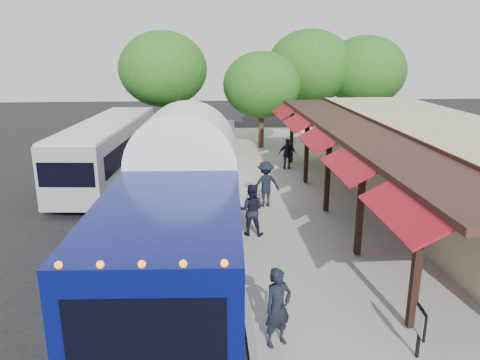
# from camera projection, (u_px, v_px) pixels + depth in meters

# --- Properties ---
(ground) EXTENTS (90.00, 90.00, 0.00)m
(ground) POSITION_uv_depth(u_px,v_px,m) (238.00, 263.00, 14.57)
(ground) COLOR black
(ground) RESTS_ON ground
(sidewalk) EXTENTS (10.00, 40.00, 0.15)m
(sidewalk) POSITION_uv_depth(u_px,v_px,m) (356.00, 213.00, 18.72)
(sidewalk) COLOR #9E9B93
(sidewalk) RESTS_ON ground
(curb) EXTENTS (0.20, 40.00, 0.16)m
(curb) POSITION_uv_depth(u_px,v_px,m) (232.00, 216.00, 18.38)
(curb) COLOR gray
(curb) RESTS_ON ground
(station_shelter) EXTENTS (8.15, 20.00, 3.60)m
(station_shelter) POSITION_uv_depth(u_px,v_px,m) (443.00, 169.00, 18.45)
(station_shelter) COLOR tan
(station_shelter) RESTS_ON ground
(coach_bus) EXTENTS (3.24, 12.74, 4.04)m
(coach_bus) POSITION_uv_depth(u_px,v_px,m) (187.00, 216.00, 12.46)
(coach_bus) COLOR #070F5C
(coach_bus) RESTS_ON ground
(city_bus) EXTENTS (3.33, 11.29, 2.99)m
(city_bus) POSITION_uv_depth(u_px,v_px,m) (108.00, 149.00, 23.03)
(city_bus) COLOR gray
(city_bus) RESTS_ON ground
(ped_a) EXTENTS (0.79, 0.69, 1.82)m
(ped_a) POSITION_uv_depth(u_px,v_px,m) (278.00, 307.00, 10.15)
(ped_a) COLOR black
(ped_a) RESTS_ON sidewalk
(ped_b) EXTENTS (1.02, 0.88, 1.83)m
(ped_b) POSITION_uv_depth(u_px,v_px,m) (251.00, 210.00, 16.17)
(ped_b) COLOR black
(ped_b) RESTS_ON sidewalk
(ped_c) EXTENTS (0.98, 0.43, 1.65)m
(ped_c) POSITION_uv_depth(u_px,v_px,m) (287.00, 154.00, 24.89)
(ped_c) COLOR black
(ped_c) RESTS_ON sidewalk
(ped_d) EXTENTS (1.35, 0.95, 1.90)m
(ped_d) POSITION_uv_depth(u_px,v_px,m) (265.00, 184.00, 19.07)
(ped_d) COLOR black
(ped_d) RESTS_ON sidewalk
(sign_board) EXTENTS (0.10, 0.53, 1.16)m
(sign_board) POSITION_uv_depth(u_px,v_px,m) (420.00, 325.00, 9.75)
(sign_board) COLOR black
(sign_board) RESTS_ON sidewalk
(tree_left) EXTENTS (4.87, 4.87, 6.24)m
(tree_left) POSITION_uv_depth(u_px,v_px,m) (262.00, 85.00, 29.43)
(tree_left) COLOR #382314
(tree_left) RESTS_ON ground
(tree_mid) EXTENTS (6.00, 6.00, 7.68)m
(tree_mid) POSITION_uv_depth(u_px,v_px,m) (310.00, 67.00, 32.45)
(tree_mid) COLOR #382314
(tree_mid) RESTS_ON ground
(tree_right) EXTENTS (5.66, 5.66, 7.25)m
(tree_right) POSITION_uv_depth(u_px,v_px,m) (365.00, 71.00, 32.42)
(tree_right) COLOR #382314
(tree_right) RESTS_ON ground
(tree_far) EXTENTS (5.88, 5.88, 7.53)m
(tree_far) POSITION_uv_depth(u_px,v_px,m) (163.00, 69.00, 31.16)
(tree_far) COLOR #382314
(tree_far) RESTS_ON ground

